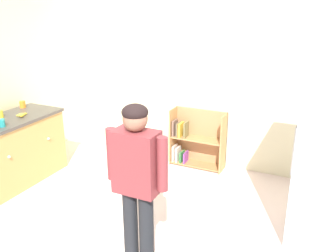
{
  "coord_description": "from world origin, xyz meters",
  "views": [
    {
      "loc": [
        1.6,
        -2.6,
        2.39
      ],
      "look_at": [
        0.08,
        0.63,
        1.14
      ],
      "focal_mm": 39.31,
      "sensor_mm": 36.0,
      "label": 1
    }
  ],
  "objects_px": {
    "standing_person": "(137,177)",
    "yellow_cup": "(0,114)",
    "refrigerator": "(334,160)",
    "orange_cup": "(23,104)",
    "teal_cup": "(2,123)",
    "bookshelf": "(195,141)",
    "banana_bunch": "(22,115)"
  },
  "relations": [
    {
      "from": "standing_person",
      "to": "yellow_cup",
      "type": "distance_m",
      "value": 2.65
    },
    {
      "from": "refrigerator",
      "to": "standing_person",
      "type": "bearing_deg",
      "value": -140.11
    },
    {
      "from": "standing_person",
      "to": "orange_cup",
      "type": "xyz_separation_m",
      "value": [
        -2.6,
        1.27,
        -0.01
      ]
    },
    {
      "from": "refrigerator",
      "to": "orange_cup",
      "type": "bearing_deg",
      "value": 179.69
    },
    {
      "from": "orange_cup",
      "to": "teal_cup",
      "type": "distance_m",
      "value": 0.82
    },
    {
      "from": "refrigerator",
      "to": "teal_cup",
      "type": "xyz_separation_m",
      "value": [
        -3.7,
        -0.7,
        0.06
      ]
    },
    {
      "from": "standing_person",
      "to": "yellow_cup",
      "type": "relative_size",
      "value": 16.81
    },
    {
      "from": "orange_cup",
      "to": "teal_cup",
      "type": "relative_size",
      "value": 1.0
    },
    {
      "from": "refrigerator",
      "to": "standing_person",
      "type": "distance_m",
      "value": 1.95
    },
    {
      "from": "bookshelf",
      "to": "teal_cup",
      "type": "xyz_separation_m",
      "value": [
        -1.83,
        -1.8,
        0.57
      ]
    },
    {
      "from": "refrigerator",
      "to": "yellow_cup",
      "type": "bearing_deg",
      "value": -173.71
    },
    {
      "from": "standing_person",
      "to": "teal_cup",
      "type": "bearing_deg",
      "value": 165.96
    },
    {
      "from": "yellow_cup",
      "to": "refrigerator",
      "type": "bearing_deg",
      "value": 6.29
    },
    {
      "from": "yellow_cup",
      "to": "teal_cup",
      "type": "height_order",
      "value": "same"
    },
    {
      "from": "bookshelf",
      "to": "yellow_cup",
      "type": "xyz_separation_m",
      "value": [
        -2.15,
        -1.54,
        0.57
      ]
    },
    {
      "from": "refrigerator",
      "to": "yellow_cup",
      "type": "distance_m",
      "value": 4.04
    },
    {
      "from": "bookshelf",
      "to": "standing_person",
      "type": "xyz_separation_m",
      "value": [
        0.37,
        -2.35,
        0.59
      ]
    },
    {
      "from": "yellow_cup",
      "to": "bookshelf",
      "type": "bearing_deg",
      "value": 35.73
    },
    {
      "from": "refrigerator",
      "to": "banana_bunch",
      "type": "height_order",
      "value": "refrigerator"
    },
    {
      "from": "bookshelf",
      "to": "orange_cup",
      "type": "relative_size",
      "value": 8.95
    },
    {
      "from": "bookshelf",
      "to": "standing_person",
      "type": "relative_size",
      "value": 0.53
    },
    {
      "from": "refrigerator",
      "to": "teal_cup",
      "type": "relative_size",
      "value": 18.74
    },
    {
      "from": "refrigerator",
      "to": "banana_bunch",
      "type": "relative_size",
      "value": 11.42
    },
    {
      "from": "banana_bunch",
      "to": "yellow_cup",
      "type": "bearing_deg",
      "value": -147.49
    },
    {
      "from": "bookshelf",
      "to": "banana_bunch",
      "type": "relative_size",
      "value": 5.45
    },
    {
      "from": "standing_person",
      "to": "banana_bunch",
      "type": "xyz_separation_m",
      "value": [
        -2.28,
        0.96,
        -0.03
      ]
    },
    {
      "from": "standing_person",
      "to": "banana_bunch",
      "type": "bearing_deg",
      "value": 157.3
    },
    {
      "from": "refrigerator",
      "to": "orange_cup",
      "type": "xyz_separation_m",
      "value": [
        -4.09,
        0.02,
        0.06
      ]
    },
    {
      "from": "banana_bunch",
      "to": "standing_person",
      "type": "bearing_deg",
      "value": -22.7
    },
    {
      "from": "refrigerator",
      "to": "teal_cup",
      "type": "bearing_deg",
      "value": -169.33
    },
    {
      "from": "bookshelf",
      "to": "orange_cup",
      "type": "bearing_deg",
      "value": -154.15
    },
    {
      "from": "standing_person",
      "to": "yellow_cup",
      "type": "bearing_deg",
      "value": 162.28
    }
  ]
}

